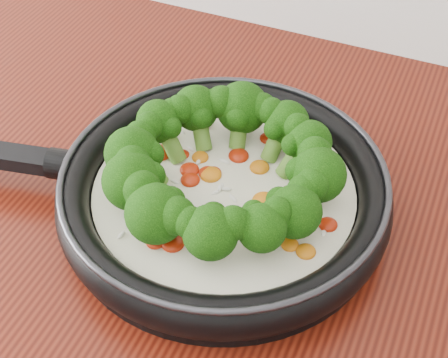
% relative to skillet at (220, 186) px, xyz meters
% --- Properties ---
extents(skillet, '(0.56, 0.40, 0.10)m').
position_rel_skillet_xyz_m(skillet, '(0.00, 0.00, 0.00)').
color(skillet, black).
rests_on(skillet, counter).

